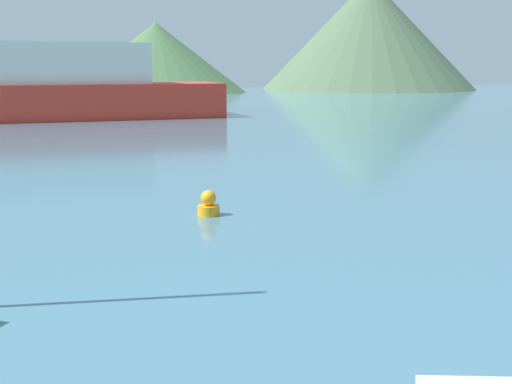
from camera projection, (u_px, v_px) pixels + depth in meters
The scene contains 3 objects.
buoy_marker at pixel (209, 205), 19.97m from camera, with size 0.62×0.62×0.71m.
hill_east at pixel (156, 58), 102.64m from camera, with size 25.91×25.91×9.91m.
hill_far_east at pixel (369, 34), 114.13m from camera, with size 34.05×34.05×17.50m.
Camera 1 is at (-3.86, -1.95, 4.22)m, focal length 50.00 mm.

